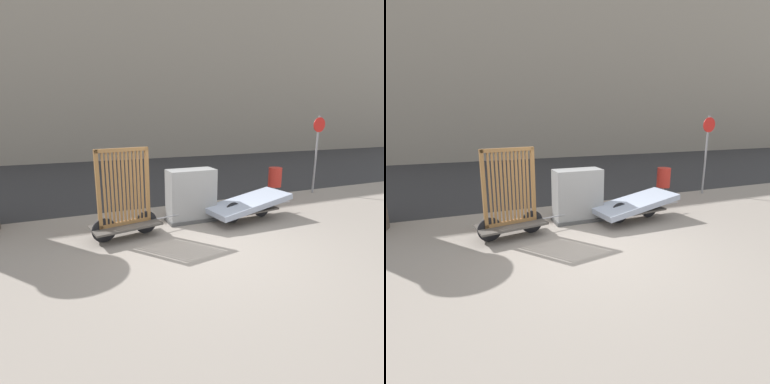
{
  "view_description": "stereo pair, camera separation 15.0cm",
  "coord_description": "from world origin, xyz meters",
  "views": [
    {
      "loc": [
        -2.39,
        -4.5,
        2.32
      ],
      "look_at": [
        0.0,
        1.24,
        0.81
      ],
      "focal_mm": 28.0,
      "sensor_mm": 36.0,
      "label": 1
    },
    {
      "loc": [
        -2.25,
        -4.56,
        2.32
      ],
      "look_at": [
        0.0,
        1.24,
        0.81
      ],
      "focal_mm": 28.0,
      "sensor_mm": 36.0,
      "label": 2
    }
  ],
  "objects": [
    {
      "name": "trash_bin",
      "position": [
        3.34,
        2.73,
        0.62
      ],
      "size": [
        0.39,
        0.39,
        0.92
      ],
      "color": "gray",
      "rests_on": "ground_plane"
    },
    {
      "name": "bike_cart_with_mattress",
      "position": [
        1.44,
        1.24,
        0.38
      ],
      "size": [
        2.4,
        1.11,
        0.61
      ],
      "rotation": [
        0.0,
        0.0,
        0.12
      ],
      "color": "#4C4742",
      "rests_on": "ground_plane"
    },
    {
      "name": "sign_post",
      "position": [
        4.87,
        2.73,
        1.51
      ],
      "size": [
        0.45,
        0.06,
        2.43
      ],
      "color": "gray",
      "rests_on": "ground_plane"
    },
    {
      "name": "utility_cabinet",
      "position": [
        0.17,
        1.7,
        0.57
      ],
      "size": [
        1.16,
        0.57,
        1.22
      ],
      "color": "#4C4C4C",
      "rests_on": "ground_plane"
    },
    {
      "name": "road_strip",
      "position": [
        0.0,
        8.17,
        0.0
      ],
      "size": [
        56.0,
        10.17,
        0.01
      ],
      "color": "#2D2D30",
      "rests_on": "ground_plane"
    },
    {
      "name": "ground_plane",
      "position": [
        0.0,
        0.0,
        0.0
      ],
      "size": [
        60.0,
        60.0,
        0.0
      ],
      "primitive_type": "plane",
      "color": "gray"
    },
    {
      "name": "bike_cart_with_bedframe",
      "position": [
        -1.43,
        1.24,
        0.65
      ],
      "size": [
        2.08,
        0.9,
        1.79
      ],
      "rotation": [
        0.0,
        0.0,
        0.18
      ],
      "color": "#4C4742",
      "rests_on": "ground_plane"
    },
    {
      "name": "building_facade",
      "position": [
        0.0,
        15.25,
        6.77
      ],
      "size": [
        48.0,
        4.0,
        13.54
      ],
      "color": "#9E9384",
      "rests_on": "ground_plane"
    }
  ]
}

